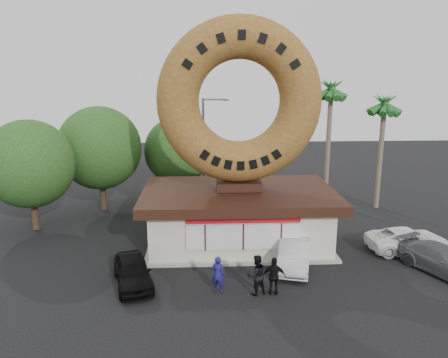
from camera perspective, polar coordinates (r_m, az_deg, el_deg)
name	(u,v)px	position (r m, az deg, el deg)	size (l,w,h in m)	color
ground	(249,291)	(21.12, 3.25, -14.39)	(90.00, 90.00, 0.00)	black
donut_shop	(239,215)	(25.91, 1.91, -4.67)	(11.20, 7.20, 3.80)	beige
giant_donut	(239,101)	(24.64, 2.03, 10.14)	(9.20, 9.20, 2.35)	olive
tree_west	(100,148)	(32.80, -15.92, 3.91)	(6.00, 6.00, 7.65)	#473321
tree_mid	(178,151)	(34.08, -6.05, 3.65)	(5.20, 5.20, 6.63)	#473321
tree_far	(30,164)	(30.12, -24.06, 1.79)	(5.60, 5.60, 7.14)	#473321
palm_near	(331,94)	(33.92, 13.81, 10.77)	(2.60, 2.60, 9.75)	#726651
palm_far	(384,108)	(33.74, 20.21, 8.73)	(2.60, 2.60, 8.75)	#726651
street_lamp	(205,143)	(34.94, -2.45, 4.74)	(2.11, 0.20, 8.00)	#59595E
person_left	(218,274)	(20.65, -0.79, -12.32)	(0.64, 0.42, 1.75)	navy
person_center	(256,275)	(20.45, 4.24, -12.38)	(0.93, 0.73, 1.92)	black
person_right	(274,276)	(20.53, 6.58, -12.50)	(1.06, 0.44, 1.81)	black
car_black	(133,272)	(21.77, -11.85, -11.76)	(1.62, 4.02, 1.37)	black
car_silver	(294,253)	(23.52, 9.14, -9.50)	(1.56, 4.47, 1.47)	#BDBCC2
car_grey	(443,260)	(25.10, 26.71, -9.46)	(1.93, 4.74, 1.38)	#56585B
car_white	(408,240)	(27.24, 22.96, -7.34)	(2.19, 4.75, 1.32)	white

